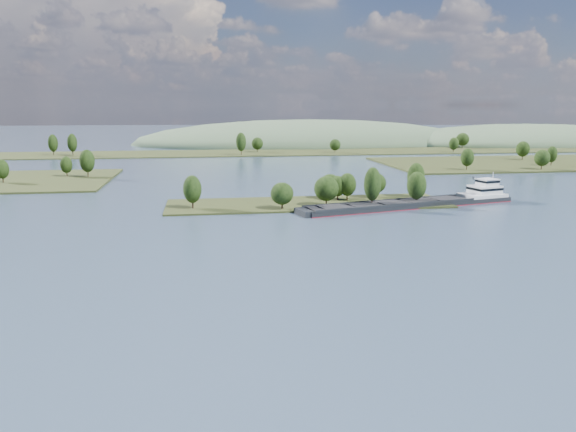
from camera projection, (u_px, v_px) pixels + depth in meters
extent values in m
plane|color=#34435A|center=(351.00, 245.00, 142.37)|extent=(1800.00, 1800.00, 0.00)
cube|color=#282F15|center=(308.00, 204.00, 200.56)|extent=(100.00, 30.00, 1.20)
cylinder|color=black|center=(372.00, 201.00, 191.60)|extent=(0.50, 0.50, 4.50)
ellipsoid|color=black|center=(372.00, 184.00, 190.49)|extent=(5.91, 5.91, 11.56)
cylinder|color=black|center=(330.00, 194.00, 210.01)|extent=(0.50, 0.50, 2.98)
ellipsoid|color=black|center=(330.00, 184.00, 209.27)|extent=(7.85, 7.85, 7.67)
cylinder|color=black|center=(326.00, 201.00, 194.58)|extent=(0.50, 0.50, 3.37)
ellipsoid|color=black|center=(326.00, 189.00, 193.74)|extent=(8.68, 8.68, 8.68)
cylinder|color=black|center=(338.00, 196.00, 205.56)|extent=(0.50, 0.50, 2.95)
ellipsoid|color=black|center=(338.00, 186.00, 204.83)|extent=(5.78, 5.78, 7.58)
cylinder|color=black|center=(282.00, 204.00, 188.60)|extent=(0.50, 0.50, 2.93)
ellipsoid|color=black|center=(282.00, 193.00, 187.87)|extent=(7.81, 7.81, 7.54)
cylinder|color=black|center=(193.00, 203.00, 189.57)|extent=(0.50, 0.50, 3.68)
ellipsoid|color=black|center=(192.00, 189.00, 188.66)|extent=(6.26, 6.26, 9.46)
cylinder|color=black|center=(347.00, 196.00, 205.38)|extent=(0.50, 0.50, 3.29)
ellipsoid|color=black|center=(347.00, 184.00, 204.57)|extent=(6.55, 6.55, 8.47)
cylinder|color=black|center=(415.00, 191.00, 213.27)|extent=(0.50, 0.50, 4.24)
ellipsoid|color=black|center=(416.00, 177.00, 212.22)|extent=(6.64, 6.64, 10.91)
cylinder|color=black|center=(416.00, 199.00, 196.72)|extent=(0.50, 0.50, 3.80)
ellipsoid|color=black|center=(417.00, 185.00, 195.78)|extent=(6.81, 6.81, 9.78)
cylinder|color=black|center=(375.00, 193.00, 212.26)|extent=(0.50, 0.50, 3.06)
ellipsoid|color=black|center=(375.00, 183.00, 211.50)|extent=(8.27, 8.27, 7.87)
cylinder|color=black|center=(88.00, 172.00, 271.61)|extent=(0.50, 0.50, 4.30)
ellipsoid|color=black|center=(87.00, 161.00, 270.55)|extent=(7.21, 7.21, 11.06)
cylinder|color=black|center=(67.00, 173.00, 272.78)|extent=(0.50, 0.50, 3.19)
ellipsoid|color=black|center=(66.00, 165.00, 271.99)|extent=(5.78, 5.78, 8.21)
cylinder|color=black|center=(3.00, 179.00, 251.10)|extent=(0.50, 0.50, 3.39)
ellipsoid|color=black|center=(2.00, 169.00, 250.26)|extent=(5.98, 5.98, 8.70)
cylinder|color=black|center=(467.00, 166.00, 300.55)|extent=(0.50, 0.50, 3.74)
ellipsoid|color=black|center=(467.00, 157.00, 299.63)|extent=(7.04, 7.04, 9.61)
cylinder|color=black|center=(541.00, 166.00, 303.15)|extent=(0.50, 0.50, 3.47)
ellipsoid|color=black|center=(542.00, 158.00, 302.29)|extent=(8.25, 8.25, 8.92)
cylinder|color=black|center=(551.00, 162.00, 321.63)|extent=(0.50, 0.50, 3.63)
ellipsoid|color=black|center=(552.00, 154.00, 320.73)|extent=(5.91, 5.91, 9.34)
cylinder|color=black|center=(522.00, 157.00, 356.28)|extent=(0.50, 0.50, 3.81)
ellipsoid|color=black|center=(523.00, 149.00, 355.33)|extent=(8.52, 8.52, 9.81)
cube|color=#282F15|center=(253.00, 153.00, 413.92)|extent=(900.00, 60.00, 1.20)
cylinder|color=black|center=(54.00, 152.00, 389.91)|extent=(0.50, 0.50, 4.74)
ellipsoid|color=black|center=(53.00, 143.00, 388.74)|extent=(6.73, 6.73, 12.18)
cylinder|color=black|center=(453.00, 150.00, 415.21)|extent=(0.50, 0.50, 3.55)
ellipsoid|color=black|center=(454.00, 144.00, 414.33)|extent=(7.20, 7.20, 9.13)
cylinder|color=black|center=(257.00, 150.00, 416.33)|extent=(0.50, 0.50, 3.56)
ellipsoid|color=black|center=(257.00, 143.00, 415.45)|extent=(8.50, 8.50, 9.14)
cylinder|color=black|center=(462.00, 146.00, 453.09)|extent=(0.50, 0.50, 4.05)
ellipsoid|color=black|center=(463.00, 139.00, 452.08)|extent=(10.43, 10.43, 10.41)
cylinder|color=black|center=(73.00, 152.00, 389.55)|extent=(0.50, 0.50, 4.90)
ellipsoid|color=black|center=(72.00, 143.00, 388.34)|extent=(6.71, 6.71, 12.59)
cylinder|color=black|center=(335.00, 150.00, 411.75)|extent=(0.50, 0.50, 3.22)
ellipsoid|color=black|center=(335.00, 145.00, 410.96)|extent=(8.19, 8.19, 8.29)
cylinder|color=black|center=(241.00, 151.00, 392.46)|extent=(0.50, 0.50, 5.11)
ellipsoid|color=black|center=(241.00, 142.00, 391.20)|extent=(7.11, 7.11, 13.13)
ellipsoid|color=#445B3F|center=(526.00, 143.00, 520.07)|extent=(260.00, 140.00, 36.00)
ellipsoid|color=#445B3F|center=(308.00, 143.00, 519.73)|extent=(320.00, 160.00, 44.00)
cube|color=black|center=(411.00, 205.00, 195.87)|extent=(81.00, 29.47, 2.23)
cube|color=maroon|center=(411.00, 207.00, 195.96)|extent=(81.25, 29.71, 0.25)
cube|color=black|center=(383.00, 201.00, 197.02)|extent=(60.97, 15.62, 0.81)
cube|color=black|center=(399.00, 205.00, 188.04)|extent=(60.97, 15.62, 0.81)
cube|color=black|center=(391.00, 203.00, 192.56)|extent=(61.12, 23.57, 0.30)
cube|color=black|center=(333.00, 207.00, 184.08)|extent=(10.85, 10.26, 0.35)
cube|color=black|center=(363.00, 205.00, 188.29)|extent=(10.85, 10.26, 0.35)
cube|color=black|center=(391.00, 202.00, 192.50)|extent=(10.85, 10.26, 0.35)
cube|color=black|center=(418.00, 200.00, 196.71)|extent=(10.85, 10.26, 0.35)
cube|color=black|center=(444.00, 198.00, 200.92)|extent=(10.85, 10.26, 0.35)
cube|color=black|center=(304.00, 213.00, 180.29)|extent=(5.16, 9.57, 2.02)
cylinder|color=black|center=(307.00, 208.00, 180.40)|extent=(0.29, 0.29, 2.23)
cube|color=silver|center=(482.00, 195.00, 207.40)|extent=(18.07, 13.36, 1.21)
cube|color=silver|center=(485.00, 189.00, 207.39)|extent=(11.78, 10.31, 3.04)
cube|color=black|center=(485.00, 188.00, 207.31)|extent=(12.03, 10.56, 0.91)
cube|color=silver|center=(487.00, 182.00, 207.26)|extent=(7.36, 7.36, 2.23)
cube|color=black|center=(487.00, 181.00, 207.18)|extent=(7.61, 7.61, 0.81)
cube|color=silver|center=(487.00, 179.00, 207.02)|extent=(7.86, 7.86, 0.20)
cylinder|color=silver|center=(493.00, 175.00, 207.74)|extent=(0.25, 0.25, 2.63)
cylinder|color=black|center=(473.00, 178.00, 208.20)|extent=(0.61, 0.61, 1.21)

